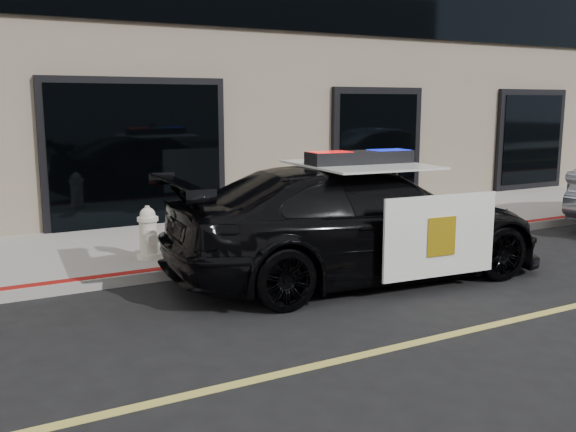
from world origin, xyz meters
TOP-DOWN VIEW (x-y plane):
  - ground at (0.00, 0.00)m, footprint 120.00×120.00m
  - sidewalk_n at (0.00, 5.25)m, footprint 60.00×3.50m
  - police_car at (0.77, 2.35)m, footprint 3.11×5.79m
  - fire_hydrant at (-1.65, 4.25)m, footprint 0.35×0.49m

SIDE VIEW (x-z plane):
  - ground at x=0.00m, z-range 0.00..0.00m
  - sidewalk_n at x=0.00m, z-range 0.00..0.15m
  - fire_hydrant at x=-1.65m, z-range 0.13..0.91m
  - police_car at x=0.77m, z-range -0.09..1.68m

